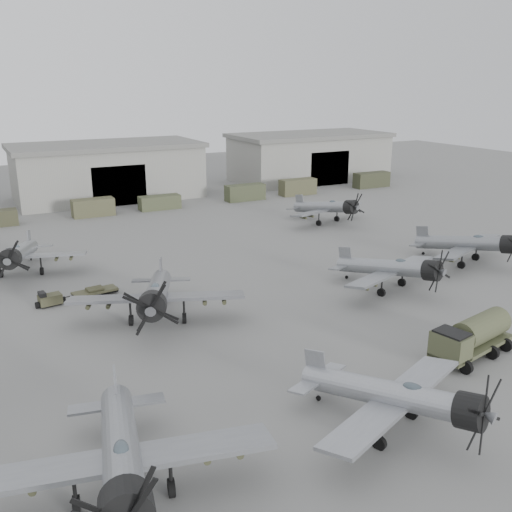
{
  "coord_description": "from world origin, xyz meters",
  "views": [
    {
      "loc": [
        -21.21,
        -29.15,
        17.99
      ],
      "look_at": [
        2.23,
        15.45,
        2.5
      ],
      "focal_mm": 40.0,
      "sensor_mm": 36.0,
      "label": 1
    }
  ],
  "objects": [
    {
      "name": "fuel_tanker",
      "position": [
        8.17,
        -4.76,
        1.57
      ],
      "size": [
        7.42,
        4.26,
        2.74
      ],
      "rotation": [
        0.0,
        0.0,
        0.2
      ],
      "color": "#474B31",
      "rests_on": "ground"
    },
    {
      "name": "hangar_right",
      "position": [
        38.0,
        61.96,
        4.37
      ],
      "size": [
        29.0,
        14.8,
        8.7
      ],
      "color": "gray",
      "rests_on": "ground"
    },
    {
      "name": "ground",
      "position": [
        0.0,
        0.0,
        0.0
      ],
      "size": [
        220.0,
        220.0,
        0.0
      ],
      "primitive_type": "plane",
      "color": "slate",
      "rests_on": "ground"
    },
    {
      "name": "aircraft_mid_1",
      "position": [
        -9.08,
        10.23,
        2.46
      ],
      "size": [
        13.32,
        12.04,
        5.4
      ],
      "rotation": [
        0.0,
        0.0,
        -0.38
      ],
      "color": "gray",
      "rests_on": "ground"
    },
    {
      "name": "support_truck_4",
      "position": [
        4.43,
        50.0,
        1.0
      ],
      "size": [
        5.99,
        2.2,
        2.0
      ],
      "primitive_type": "cube",
      "color": "#444930",
      "rests_on": "ground"
    },
    {
      "name": "aircraft_mid_3",
      "position": [
        24.06,
        9.87,
        2.19
      ],
      "size": [
        11.96,
        10.79,
        4.82
      ],
      "rotation": [
        0.0,
        0.0,
        0.35
      ],
      "color": "gray",
      "rests_on": "ground"
    },
    {
      "name": "tug_trailer",
      "position": [
        -14.35,
        18.36,
        0.5
      ],
      "size": [
        6.75,
        2.08,
        1.34
      ],
      "rotation": [
        0.0,
        0.0,
        0.13
      ],
      "color": "#42412B",
      "rests_on": "ground"
    },
    {
      "name": "support_truck_7",
      "position": [
        43.46,
        50.0,
        1.31
      ],
      "size": [
        6.67,
        2.2,
        2.62
      ],
      "primitive_type": "cube",
      "color": "#353824",
      "rests_on": "ground"
    },
    {
      "name": "aircraft_near_1",
      "position": [
        -2.3,
        -9.44,
        2.19
      ],
      "size": [
        11.89,
        10.75,
        4.82
      ],
      "rotation": [
        0.0,
        0.0,
        0.38
      ],
      "color": "#9C9EA4",
      "rests_on": "ground"
    },
    {
      "name": "aircraft_far_0",
      "position": [
        -17.08,
        27.27,
        2.24
      ],
      "size": [
        12.34,
        11.11,
        4.93
      ],
      "rotation": [
        0.0,
        0.0,
        -0.29
      ],
      "color": "gray",
      "rests_on": "ground"
    },
    {
      "name": "hangar_center",
      "position": [
        0.0,
        61.96,
        4.37
      ],
      "size": [
        29.0,
        14.8,
        8.7
      ],
      "color": "gray",
      "rests_on": "ground"
    },
    {
      "name": "support_truck_6",
      "position": [
        28.16,
        50.0,
        1.31
      ],
      "size": [
        6.15,
        2.2,
        2.62
      ],
      "primitive_type": "cube",
      "color": "#4A4A31",
      "rests_on": "ground"
    },
    {
      "name": "support_truck_5",
      "position": [
        18.44,
        50.0,
        1.24
      ],
      "size": [
        6.28,
        2.2,
        2.48
      ],
      "primitive_type": "cube",
      "color": "#3E442C",
      "rests_on": "ground"
    },
    {
      "name": "aircraft_mid_2",
      "position": [
        11.88,
        7.46,
        2.14
      ],
      "size": [
        11.7,
        10.54,
        4.7
      ],
      "rotation": [
        0.0,
        0.0,
        0.33
      ],
      "color": "gray",
      "rests_on": "ground"
    },
    {
      "name": "aircraft_far_1",
      "position": [
        21.28,
        31.12,
        2.18
      ],
      "size": [
        12.03,
        10.83,
        4.79
      ],
      "rotation": [
        0.0,
        0.0,
        0.25
      ],
      "color": "gray",
      "rests_on": "ground"
    },
    {
      "name": "support_truck_3",
      "position": [
        -5.18,
        50.0,
        1.22
      ],
      "size": [
        5.69,
        2.2,
        2.44
      ],
      "primitive_type": "cube",
      "color": "#4B4B31",
      "rests_on": "ground"
    },
    {
      "name": "aircraft_near_0",
      "position": [
        -16.62,
        -8.01,
        2.49
      ],
      "size": [
        13.77,
        12.39,
        5.47
      ],
      "rotation": [
        0.0,
        0.0,
        -0.21
      ],
      "color": "gray",
      "rests_on": "ground"
    }
  ]
}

